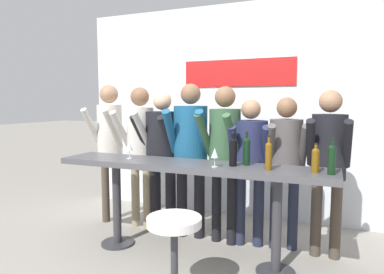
{
  "coord_description": "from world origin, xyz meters",
  "views": [
    {
      "loc": [
        1.28,
        -3.08,
        1.57
      ],
      "look_at": [
        0.0,
        0.08,
        1.22
      ],
      "focal_mm": 32.0,
      "sensor_mm": 36.0,
      "label": 1
    }
  ],
  "objects_px": {
    "person_center_right": "(224,147)",
    "wine_glass_1": "(215,154)",
    "wine_glass_0": "(129,147)",
    "person_far_right": "(286,156)",
    "person_left": "(140,141)",
    "wine_bottle_4": "(269,155)",
    "wine_bottle_3": "(233,150)",
    "person_right": "(250,157)",
    "person_far_left": "(109,137)",
    "person_rightmost": "(328,155)",
    "tasting_table": "(189,178)",
    "wine_bottle_2": "(315,159)",
    "wine_bottle_1": "(246,150)",
    "wine_bottle_0": "(332,158)",
    "person_center": "(190,143)",
    "bar_stool": "(174,244)",
    "person_center_left": "(162,146)"
  },
  "relations": [
    {
      "from": "person_far_right",
      "to": "wine_bottle_3",
      "type": "relative_size",
      "value": 5.0
    },
    {
      "from": "person_rightmost",
      "to": "person_center_right",
      "type": "bearing_deg",
      "value": -177.34
    },
    {
      "from": "person_left",
      "to": "person_right",
      "type": "bearing_deg",
      "value": 4.37
    },
    {
      "from": "person_left",
      "to": "wine_bottle_2",
      "type": "distance_m",
      "value": 2.15
    },
    {
      "from": "wine_bottle_0",
      "to": "wine_bottle_2",
      "type": "relative_size",
      "value": 1.21
    },
    {
      "from": "wine_bottle_2",
      "to": "person_rightmost",
      "type": "bearing_deg",
      "value": 79.88
    },
    {
      "from": "wine_glass_1",
      "to": "wine_bottle_4",
      "type": "bearing_deg",
      "value": 5.34
    },
    {
      "from": "person_center_right",
      "to": "wine_bottle_4",
      "type": "xyz_separation_m",
      "value": [
        0.57,
        -0.55,
        0.02
      ]
    },
    {
      "from": "bar_stool",
      "to": "person_center_left",
      "type": "bearing_deg",
      "value": 120.6
    },
    {
      "from": "person_center",
      "to": "tasting_table",
      "type": "bearing_deg",
      "value": -76.09
    },
    {
      "from": "person_rightmost",
      "to": "wine_bottle_1",
      "type": "relative_size",
      "value": 5.25
    },
    {
      "from": "person_rightmost",
      "to": "wine_glass_0",
      "type": "distance_m",
      "value": 2.03
    },
    {
      "from": "person_center",
      "to": "wine_bottle_3",
      "type": "xyz_separation_m",
      "value": [
        0.64,
        -0.5,
        0.02
      ]
    },
    {
      "from": "wine_glass_1",
      "to": "wine_bottle_3",
      "type": "bearing_deg",
      "value": 37.29
    },
    {
      "from": "wine_glass_0",
      "to": "person_far_right",
      "type": "bearing_deg",
      "value": 20.45
    },
    {
      "from": "bar_stool",
      "to": "person_far_left",
      "type": "relative_size",
      "value": 0.38
    },
    {
      "from": "person_far_right",
      "to": "wine_bottle_2",
      "type": "relative_size",
      "value": 6.36
    },
    {
      "from": "wine_glass_0",
      "to": "person_center",
      "type": "bearing_deg",
      "value": 46.3
    },
    {
      "from": "wine_bottle_1",
      "to": "bar_stool",
      "type": "bearing_deg",
      "value": -114.82
    },
    {
      "from": "person_center_right",
      "to": "wine_glass_1",
      "type": "relative_size",
      "value": 9.84
    },
    {
      "from": "wine_bottle_3",
      "to": "wine_glass_1",
      "type": "bearing_deg",
      "value": -142.71
    },
    {
      "from": "person_right",
      "to": "person_far_right",
      "type": "xyz_separation_m",
      "value": [
        0.36,
        0.04,
        0.02
      ]
    },
    {
      "from": "person_center_right",
      "to": "bar_stool",
      "type": "bearing_deg",
      "value": -83.67
    },
    {
      "from": "wine_bottle_2",
      "to": "tasting_table",
      "type": "bearing_deg",
      "value": 178.73
    },
    {
      "from": "wine_bottle_4",
      "to": "wine_bottle_2",
      "type": "bearing_deg",
      "value": 5.22
    },
    {
      "from": "person_far_left",
      "to": "wine_bottle_1",
      "type": "height_order",
      "value": "person_far_left"
    },
    {
      "from": "person_right",
      "to": "wine_bottle_2",
      "type": "xyz_separation_m",
      "value": [
        0.68,
        -0.55,
        0.1
      ]
    },
    {
      "from": "person_left",
      "to": "wine_bottle_3",
      "type": "distance_m",
      "value": 1.45
    },
    {
      "from": "person_center_left",
      "to": "person_center",
      "type": "bearing_deg",
      "value": -0.78
    },
    {
      "from": "person_far_right",
      "to": "person_rightmost",
      "type": "distance_m",
      "value": 0.42
    },
    {
      "from": "person_left",
      "to": "person_rightmost",
      "type": "distance_m",
      "value": 2.16
    },
    {
      "from": "wine_bottle_3",
      "to": "wine_bottle_4",
      "type": "height_order",
      "value": "wine_bottle_3"
    },
    {
      "from": "person_far_left",
      "to": "wine_bottle_1",
      "type": "relative_size",
      "value": 5.56
    },
    {
      "from": "person_far_left",
      "to": "person_center",
      "type": "xyz_separation_m",
      "value": [
        1.14,
        -0.05,
        -0.03
      ]
    },
    {
      "from": "person_right",
      "to": "wine_glass_1",
      "type": "height_order",
      "value": "person_right"
    },
    {
      "from": "person_far_right",
      "to": "wine_bottle_2",
      "type": "height_order",
      "value": "person_far_right"
    },
    {
      "from": "person_center",
      "to": "person_far_right",
      "type": "distance_m",
      "value": 1.06
    },
    {
      "from": "person_right",
      "to": "person_far_left",
      "type": "bearing_deg",
      "value": 170.12
    },
    {
      "from": "wine_bottle_4",
      "to": "wine_glass_1",
      "type": "relative_size",
      "value": 1.74
    },
    {
      "from": "person_left",
      "to": "wine_bottle_4",
      "type": "xyz_separation_m",
      "value": [
        1.68,
        -0.62,
        0.01
      ]
    },
    {
      "from": "person_left",
      "to": "person_center_right",
      "type": "relative_size",
      "value": 1.01
    },
    {
      "from": "person_far_right",
      "to": "person_rightmost",
      "type": "relative_size",
      "value": 0.96
    },
    {
      "from": "person_far_left",
      "to": "wine_bottle_4",
      "type": "distance_m",
      "value": 2.21
    },
    {
      "from": "tasting_table",
      "to": "wine_glass_1",
      "type": "bearing_deg",
      "value": -19.54
    },
    {
      "from": "person_rightmost",
      "to": "wine_bottle_4",
      "type": "distance_m",
      "value": 0.77
    },
    {
      "from": "tasting_table",
      "to": "wine_glass_1",
      "type": "height_order",
      "value": "wine_glass_1"
    },
    {
      "from": "wine_bottle_1",
      "to": "wine_bottle_4",
      "type": "distance_m",
      "value": 0.28
    },
    {
      "from": "wine_glass_0",
      "to": "person_right",
      "type": "bearing_deg",
      "value": 24.34
    },
    {
      "from": "wine_bottle_2",
      "to": "wine_glass_0",
      "type": "xyz_separation_m",
      "value": [
        -1.86,
        0.02,
        0.01
      ]
    },
    {
      "from": "wine_glass_0",
      "to": "person_far_left",
      "type": "bearing_deg",
      "value": 139.31
    }
  ]
}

